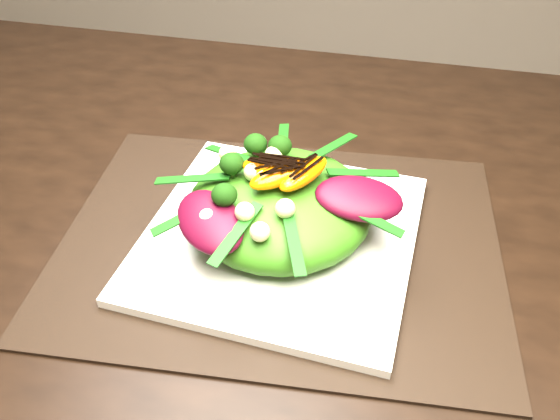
% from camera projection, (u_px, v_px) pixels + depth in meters
% --- Properties ---
extents(dining_table, '(1.60, 0.90, 0.75)m').
position_uv_depth(dining_table, '(130.00, 220.00, 0.70)').
color(dining_table, black).
rests_on(dining_table, floor).
extents(placemat, '(0.49, 0.39, 0.00)m').
position_uv_depth(placemat, '(280.00, 241.00, 0.64)').
color(placemat, black).
rests_on(placemat, dining_table).
extents(plate_base, '(0.30, 0.30, 0.01)m').
position_uv_depth(plate_base, '(280.00, 236.00, 0.63)').
color(plate_base, white).
rests_on(plate_base, placemat).
extents(salad_bowl, '(0.24, 0.24, 0.02)m').
position_uv_depth(salad_bowl, '(280.00, 227.00, 0.62)').
color(salad_bowl, silver).
rests_on(salad_bowl, plate_base).
extents(lettuce_mound, '(0.25, 0.25, 0.06)m').
position_uv_depth(lettuce_mound, '(280.00, 206.00, 0.61)').
color(lettuce_mound, '#367014').
rests_on(lettuce_mound, salad_bowl).
extents(radicchio_leaf, '(0.09, 0.07, 0.02)m').
position_uv_depth(radicchio_leaf, '(359.00, 198.00, 0.57)').
color(radicchio_leaf, '#3E0616').
rests_on(radicchio_leaf, lettuce_mound).
extents(orange_segment, '(0.07, 0.05, 0.02)m').
position_uv_depth(orange_segment, '(281.00, 160.00, 0.60)').
color(orange_segment, '#E95E03').
rests_on(orange_segment, lettuce_mound).
extents(broccoli_floret, '(0.04, 0.04, 0.03)m').
position_uv_depth(broccoli_floret, '(218.00, 154.00, 0.61)').
color(broccoli_floret, '#13370A').
rests_on(broccoli_floret, lettuce_mound).
extents(macadamia_nut, '(0.02, 0.02, 0.02)m').
position_uv_depth(macadamia_nut, '(287.00, 202.00, 0.55)').
color(macadamia_nut, '#C0B987').
rests_on(macadamia_nut, lettuce_mound).
extents(balsamic_drizzle, '(0.04, 0.02, 0.00)m').
position_uv_depth(balsamic_drizzle, '(281.00, 153.00, 0.59)').
color(balsamic_drizzle, black).
rests_on(balsamic_drizzle, orange_segment).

